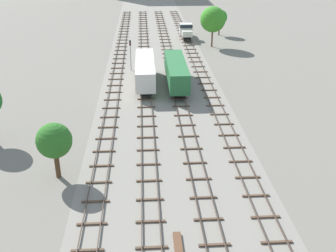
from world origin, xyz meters
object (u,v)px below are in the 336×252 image
freight_boxcar_left_near (145,69)px  signal_post_nearest (130,51)px  freight_boxcar_centre_left_nearest (176,71)px  shunter_loco_centre_mid (186,29)px

freight_boxcar_left_near → signal_post_nearest: 8.01m
freight_boxcar_centre_left_nearest → signal_post_nearest: size_ratio=2.67×
freight_boxcar_left_near → shunter_loco_centre_mid: freight_boxcar_left_near is taller
freight_boxcar_centre_left_nearest → signal_post_nearest: (-6.99, 8.59, 0.89)m
freight_boxcar_left_near → signal_post_nearest: (-2.33, 7.61, 0.89)m
freight_boxcar_centre_left_nearest → freight_boxcar_left_near: bearing=168.1°
freight_boxcar_left_near → signal_post_nearest: size_ratio=2.67×
shunter_loco_centre_mid → signal_post_nearest: bearing=-116.8°
freight_boxcar_centre_left_nearest → shunter_loco_centre_mid: 31.96m
freight_boxcar_left_near → shunter_loco_centre_mid: bearing=73.1°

